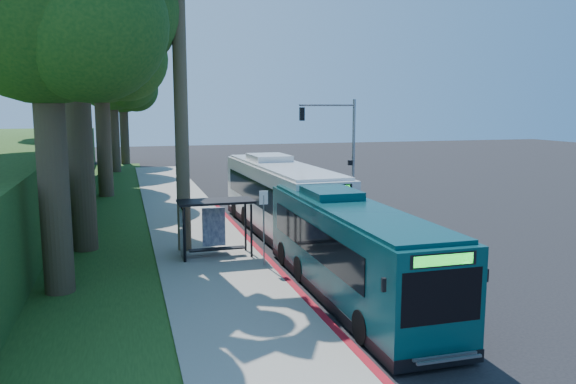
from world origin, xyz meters
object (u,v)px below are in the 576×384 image
object	(u,v)px
bus_shelter	(210,217)
pickup	(297,189)
white_bus	(280,197)
teal_bus	(349,248)

from	to	relation	value
bus_shelter	pickup	xyz separation A→B (m)	(7.99, 13.13, -0.98)
bus_shelter	white_bus	xyz separation A→B (m)	(4.21, 3.88, 0.10)
bus_shelter	teal_bus	size ratio (longest dim) A/B	0.27
bus_shelter	white_bus	bearing A→B (deg)	42.68
bus_shelter	white_bus	size ratio (longest dim) A/B	0.24
white_bus	teal_bus	bearing A→B (deg)	-93.54
bus_shelter	teal_bus	distance (m)	7.31
white_bus	pickup	xyz separation A→B (m)	(3.78, 9.24, -1.09)
white_bus	teal_bus	size ratio (longest dim) A/B	1.13
bus_shelter	pickup	distance (m)	15.40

